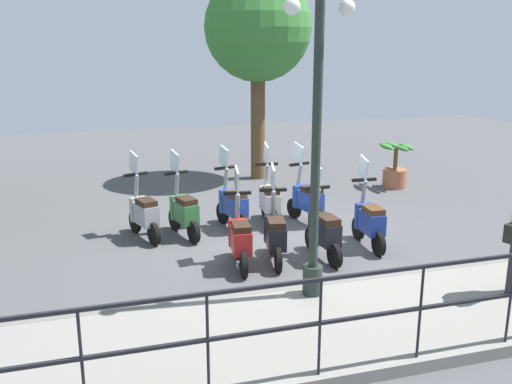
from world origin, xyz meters
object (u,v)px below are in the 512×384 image
object	(u,v)px
potted_palm	(395,169)
scooter_far_4	(144,213)
lamp_post_near	(316,159)
scooter_near_1	(324,231)
scooter_near_2	(275,234)
scooter_near_3	(240,238)
scooter_far_0	(307,199)
scooter_far_3	(184,211)
scooter_far_2	(233,204)
scooter_near_0	(369,220)
tree_distant	(258,29)
scooter_far_1	(269,200)

from	to	relation	value
potted_palm	scooter_far_4	bearing A→B (deg)	107.82
lamp_post_near	scooter_near_1	xyz separation A→B (m)	(1.48, -0.79, -1.52)
lamp_post_near	scooter_near_2	distance (m)	2.18
scooter_near_3	scooter_far_0	world-z (taller)	same
scooter_far_3	scooter_far_2	bearing A→B (deg)	-95.66
potted_palm	scooter_far_3	xyz separation A→B (m)	(-2.07, 5.46, 0.04)
scooter_far_0	scooter_far_3	distance (m)	2.41
potted_palm	scooter_near_0	distance (m)	4.34
scooter_near_1	scooter_near_2	distance (m)	0.80
lamp_post_near	scooter_near_2	world-z (taller)	lamp_post_near
scooter_near_0	scooter_far_0	world-z (taller)	same
scooter_near_0	scooter_near_3	size ratio (longest dim) A/B	1.00
scooter_far_0	scooter_near_2	bearing A→B (deg)	129.89
tree_distant	potted_palm	size ratio (longest dim) A/B	4.76
scooter_far_0	scooter_near_3	bearing A→B (deg)	119.37
lamp_post_near	scooter_near_1	size ratio (longest dim) A/B	2.72
scooter_far_1	scooter_far_4	world-z (taller)	same
tree_distant	scooter_far_3	world-z (taller)	tree_distant
scooter_near_0	scooter_far_1	bearing A→B (deg)	39.23
tree_distant	scooter_far_1	bearing A→B (deg)	166.58
scooter_near_1	scooter_near_3	world-z (taller)	same
potted_palm	scooter_far_4	xyz separation A→B (m)	(-1.98, 6.16, 0.04)
lamp_post_near	scooter_far_3	xyz separation A→B (m)	(3.21, 1.19, -1.52)
scooter_far_0	lamp_post_near	bearing A→B (deg)	145.09
tree_distant	scooter_far_2	world-z (taller)	tree_distant
scooter_far_1	tree_distant	bearing A→B (deg)	-7.77
scooter_far_0	scooter_far_2	distance (m)	1.46
scooter_far_1	scooter_near_3	bearing A→B (deg)	155.68
scooter_near_3	scooter_far_0	distance (m)	2.51
scooter_near_3	scooter_far_2	size ratio (longest dim) A/B	1.00
scooter_far_0	scooter_far_1	xyz separation A→B (m)	(0.16, 0.71, 0.00)
potted_palm	scooter_far_0	size ratio (longest dim) A/B	0.69
tree_distant	scooter_near_0	xyz separation A→B (m)	(-5.39, -0.35, -3.21)
potted_palm	scooter_far_2	xyz separation A→B (m)	(-1.92, 4.51, 0.04)
lamp_post_near	scooter_far_4	xyz separation A→B (m)	(3.30, 1.90, -1.52)
scooter_near_2	scooter_far_1	size ratio (longest dim) A/B	1.00
scooter_far_0	scooter_far_3	bearing A→B (deg)	76.92
scooter_far_1	scooter_far_3	size ratio (longest dim) A/B	1.00
scooter_far_2	scooter_far_4	size ratio (longest dim) A/B	1.00
scooter_near_0	scooter_far_1	distance (m)	2.09
scooter_far_2	tree_distant	bearing A→B (deg)	-36.80
scooter_far_1	scooter_far_2	world-z (taller)	same
potted_palm	scooter_far_1	size ratio (longest dim) A/B	0.69
potted_palm	scooter_near_2	size ratio (longest dim) A/B	0.69
scooter_near_1	scooter_far_3	world-z (taller)	same
scooter_near_0	scooter_near_1	size ratio (longest dim) A/B	1.00
potted_palm	scooter_far_2	distance (m)	4.90
scooter_near_0	tree_distant	bearing A→B (deg)	6.53
scooter_near_1	scooter_far_4	world-z (taller)	same
tree_distant	scooter_near_2	size ratio (longest dim) A/B	3.28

